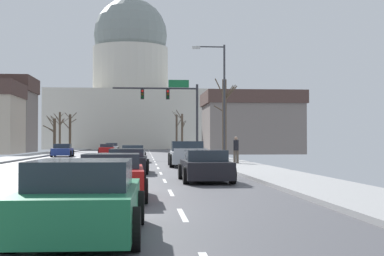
{
  "coord_description": "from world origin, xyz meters",
  "views": [
    {
      "loc": [
        2.68,
        -36.28,
        1.59
      ],
      "look_at": [
        8.2,
        28.99,
        3.05
      ],
      "focal_mm": 53.33,
      "sensor_mm": 36.0,
      "label": 1
    }
  ],
  "objects_px": {
    "street_lamp_right": "(220,92)",
    "sedan_near_03": "(128,161)",
    "sedan_near_04": "(205,167)",
    "sedan_oncoming_00": "(63,151)",
    "sedan_near_00": "(133,153)",
    "sedan_near_01": "(133,154)",
    "signal_gantry": "(174,102)",
    "sedan_oncoming_01": "(107,149)",
    "sedan_near_05": "(112,177)",
    "sedan_oncoming_02": "(112,148)",
    "pedestrian_00": "(236,148)",
    "pickup_truck_near_02": "(188,155)",
    "sedan_near_06": "(83,200)"
  },
  "relations": [
    {
      "from": "sedan_near_04",
      "to": "sedan_near_06",
      "type": "height_order",
      "value": "sedan_near_06"
    },
    {
      "from": "sedan_near_01",
      "to": "sedan_oncoming_01",
      "type": "bearing_deg",
      "value": 97.67
    },
    {
      "from": "sedan_oncoming_02",
      "to": "pedestrian_00",
      "type": "distance_m",
      "value": 46.02
    },
    {
      "from": "sedan_near_04",
      "to": "sedan_oncoming_00",
      "type": "distance_m",
      "value": 36.94
    },
    {
      "from": "sedan_oncoming_00",
      "to": "sedan_oncoming_01",
      "type": "height_order",
      "value": "sedan_oncoming_00"
    },
    {
      "from": "street_lamp_right",
      "to": "sedan_oncoming_00",
      "type": "bearing_deg",
      "value": 125.47
    },
    {
      "from": "sedan_near_03",
      "to": "sedan_oncoming_00",
      "type": "bearing_deg",
      "value": 103.88
    },
    {
      "from": "signal_gantry",
      "to": "pickup_truck_near_02",
      "type": "relative_size",
      "value": 1.38
    },
    {
      "from": "sedan_oncoming_02",
      "to": "pedestrian_00",
      "type": "relative_size",
      "value": 2.7
    },
    {
      "from": "sedan_oncoming_02",
      "to": "sedan_oncoming_00",
      "type": "bearing_deg",
      "value": -98.56
    },
    {
      "from": "sedan_near_03",
      "to": "sedan_oncoming_00",
      "type": "relative_size",
      "value": 0.99
    },
    {
      "from": "sedan_near_01",
      "to": "sedan_near_03",
      "type": "bearing_deg",
      "value": -89.97
    },
    {
      "from": "sedan_near_04",
      "to": "sedan_near_05",
      "type": "distance_m",
      "value": 7.12
    },
    {
      "from": "street_lamp_right",
      "to": "sedan_near_03",
      "type": "xyz_separation_m",
      "value": [
        -6.03,
        -10.75,
        -4.33
      ]
    },
    {
      "from": "sedan_near_05",
      "to": "sedan_oncoming_01",
      "type": "xyz_separation_m",
      "value": [
        -3.63,
        54.41,
        -0.01
      ]
    },
    {
      "from": "sedan_near_04",
      "to": "sedan_oncoming_02",
      "type": "xyz_separation_m",
      "value": [
        -6.92,
        58.91,
        0.01
      ]
    },
    {
      "from": "sedan_near_03",
      "to": "sedan_oncoming_01",
      "type": "height_order",
      "value": "sedan_near_03"
    },
    {
      "from": "signal_gantry",
      "to": "sedan_near_01",
      "type": "height_order",
      "value": "signal_gantry"
    },
    {
      "from": "sedan_oncoming_02",
      "to": "sedan_near_04",
      "type": "bearing_deg",
      "value": -83.3
    },
    {
      "from": "signal_gantry",
      "to": "sedan_near_00",
      "type": "bearing_deg",
      "value": -135.06
    },
    {
      "from": "signal_gantry",
      "to": "sedan_near_04",
      "type": "relative_size",
      "value": 1.81
    },
    {
      "from": "sedan_near_00",
      "to": "sedan_oncoming_01",
      "type": "height_order",
      "value": "sedan_oncoming_01"
    },
    {
      "from": "sedan_near_03",
      "to": "sedan_oncoming_02",
      "type": "height_order",
      "value": "sedan_oncoming_02"
    },
    {
      "from": "sedan_near_01",
      "to": "sedan_oncoming_02",
      "type": "bearing_deg",
      "value": 95.55
    },
    {
      "from": "sedan_near_05",
      "to": "sedan_oncoming_01",
      "type": "bearing_deg",
      "value": 93.82
    },
    {
      "from": "sedan_near_03",
      "to": "sedan_near_00",
      "type": "bearing_deg",
      "value": 90.33
    },
    {
      "from": "sedan_near_00",
      "to": "sedan_near_01",
      "type": "relative_size",
      "value": 0.98
    },
    {
      "from": "pedestrian_00",
      "to": "sedan_near_04",
      "type": "bearing_deg",
      "value": -103.96
    },
    {
      "from": "sedan_near_03",
      "to": "sedan_near_04",
      "type": "bearing_deg",
      "value": -62.14
    },
    {
      "from": "signal_gantry",
      "to": "sedan_near_06",
      "type": "distance_m",
      "value": 43.45
    },
    {
      "from": "sedan_near_04",
      "to": "sedan_near_06",
      "type": "relative_size",
      "value": 1.03
    },
    {
      "from": "sedan_oncoming_01",
      "to": "sedan_oncoming_02",
      "type": "distance_m",
      "value": 10.82
    },
    {
      "from": "sedan_near_01",
      "to": "sedan_near_05",
      "type": "xyz_separation_m",
      "value": [
        -0.07,
        -26.9,
        -0.01
      ]
    },
    {
      "from": "sedan_near_01",
      "to": "sedan_near_04",
      "type": "xyz_separation_m",
      "value": [
        3.19,
        -20.57,
        -0.02
      ]
    },
    {
      "from": "pickup_truck_near_02",
      "to": "sedan_oncoming_02",
      "type": "relative_size",
      "value": 1.25
    },
    {
      "from": "sedan_near_04",
      "to": "pickup_truck_near_02",
      "type": "bearing_deg",
      "value": 88.59
    },
    {
      "from": "sedan_near_04",
      "to": "sedan_near_05",
      "type": "relative_size",
      "value": 1.02
    },
    {
      "from": "pedestrian_00",
      "to": "sedan_oncoming_00",
      "type": "bearing_deg",
      "value": 123.16
    },
    {
      "from": "sedan_oncoming_00",
      "to": "pedestrian_00",
      "type": "relative_size",
      "value": 2.68
    },
    {
      "from": "signal_gantry",
      "to": "sedan_oncoming_00",
      "type": "bearing_deg",
      "value": 155.59
    },
    {
      "from": "sedan_near_01",
      "to": "sedan_near_04",
      "type": "distance_m",
      "value": 20.82
    },
    {
      "from": "sedan_oncoming_00",
      "to": "sedan_oncoming_01",
      "type": "relative_size",
      "value": 0.99
    },
    {
      "from": "sedan_near_03",
      "to": "sedan_near_05",
      "type": "relative_size",
      "value": 1.05
    },
    {
      "from": "sedan_near_01",
      "to": "pedestrian_00",
      "type": "xyz_separation_m",
      "value": [
        6.69,
        -6.49,
        0.49
      ]
    },
    {
      "from": "pickup_truck_near_02",
      "to": "sedan_near_04",
      "type": "relative_size",
      "value": 1.32
    },
    {
      "from": "sedan_oncoming_02",
      "to": "pedestrian_00",
      "type": "xyz_separation_m",
      "value": [
        10.42,
        -44.82,
        0.5
      ]
    },
    {
      "from": "sedan_near_04",
      "to": "sedan_oncoming_00",
      "type": "height_order",
      "value": "sedan_oncoming_00"
    },
    {
      "from": "street_lamp_right",
      "to": "sedan_near_05",
      "type": "distance_m",
      "value": 24.29
    },
    {
      "from": "pickup_truck_near_02",
      "to": "sedan_oncoming_01",
      "type": "xyz_separation_m",
      "value": [
        -7.23,
        34.8,
        -0.13
      ]
    },
    {
      "from": "sedan_oncoming_01",
      "to": "sedan_oncoming_02",
      "type": "relative_size",
      "value": 1.0
    }
  ]
}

